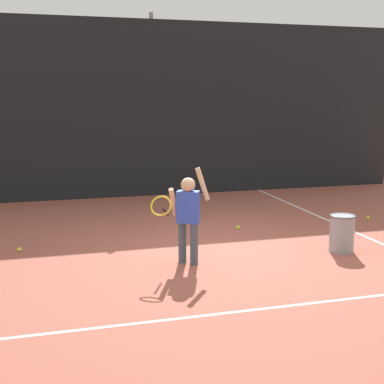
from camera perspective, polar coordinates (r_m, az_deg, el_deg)
ground_plane at (r=7.93m, az=2.73°, el=-6.44°), size 20.00×20.00×0.00m
court_line_baseline at (r=6.00m, az=9.46°, el=-12.18°), size 9.00×0.05×0.00m
court_line_sideline at (r=9.89m, az=15.51°, el=-3.41°), size 0.05×9.00×0.00m
back_fence_windscreen at (r=12.18m, az=-4.27°, el=8.90°), size 12.42×0.08×3.98m
fence_post_1 at (r=12.24m, az=-4.33°, el=9.26°), size 0.09×0.09×4.13m
fence_post_2 at (r=14.68m, az=19.85°, el=8.86°), size 0.09×0.09×4.13m
tennis_player at (r=7.18m, az=-0.54°, el=-2.22°), size 0.88×0.55×1.35m
ball_hopper at (r=8.15m, az=15.93°, el=-4.28°), size 0.38×0.38×0.56m
tennis_ball_1 at (r=10.78m, az=-1.32°, el=-1.74°), size 0.07×0.07×0.07m
tennis_ball_2 at (r=8.31m, az=-18.21°, el=-5.95°), size 0.07×0.07×0.07m
tennis_ball_4 at (r=10.45m, az=18.53°, el=-2.67°), size 0.07×0.07×0.07m
tennis_ball_5 at (r=9.23m, az=5.03°, el=-3.84°), size 0.07×0.07×0.07m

